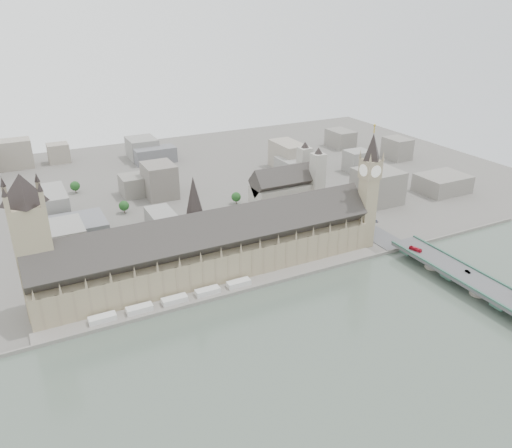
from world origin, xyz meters
name	(u,v)px	position (x,y,z in m)	size (l,w,h in m)	color
ground	(223,287)	(0.00, 0.00, 0.00)	(900.00, 900.00, 0.00)	#595651
river_thames	(359,445)	(0.00, -165.00, 0.00)	(600.00, 600.00, 0.00)	#445046
embankment_wall	(231,294)	(0.00, -15.00, 1.50)	(600.00, 1.50, 3.00)	slate
river_terrace	(227,290)	(0.00, -7.50, 1.00)	(270.00, 15.00, 2.00)	slate
terrace_tents	(175,300)	(-40.00, -7.00, 4.00)	(118.00, 7.00, 4.00)	silver
palace_of_westminster	(212,249)	(0.00, 19.70, 22.71)	(265.00, 40.73, 55.44)	gray
elizabeth_tower	(369,183)	(138.00, 8.00, 58.09)	(17.00, 17.00, 107.50)	gray
victoria_tower	(32,239)	(-122.00, 26.00, 55.20)	(30.00, 30.00, 100.00)	gray
central_tower	(194,206)	(-10.00, 26.00, 57.92)	(13.00, 13.00, 48.00)	gray
westminster_bridge	(470,284)	(162.00, -87.50, 5.12)	(25.00, 325.00, 10.25)	#474749
westminster_abbey	(287,192)	(110.92, 95.00, 25.08)	(68.00, 36.00, 64.00)	gray
city_skyline_inland	(136,172)	(0.00, 245.00, 19.00)	(720.00, 360.00, 38.00)	gray
park_trees	(183,248)	(-10.00, 60.00, 7.50)	(110.00, 30.00, 15.00)	#174017
red_bus_north	(415,249)	(156.02, -35.49, 11.72)	(2.47, 10.56, 2.94)	red
car_silver	(468,272)	(165.57, -80.53, 11.02)	(1.63, 4.69, 1.54)	gray
car_approach	(376,221)	(165.43, 25.15, 11.07)	(2.31, 5.68, 1.65)	gray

